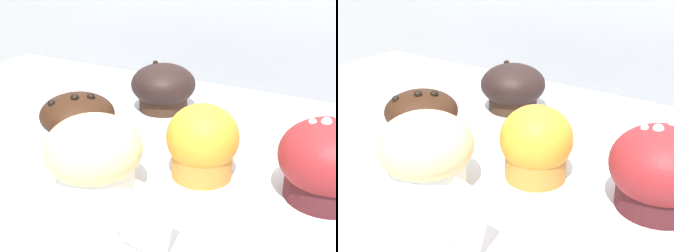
% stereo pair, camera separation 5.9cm
% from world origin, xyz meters
% --- Properties ---
extents(wall_back, '(3.20, 0.10, 1.80)m').
position_xyz_m(wall_back, '(0.00, 0.60, 0.90)').
color(wall_back, '#B2B7BC').
rests_on(wall_back, ground).
extents(muffin_front_center, '(0.11, 0.11, 0.08)m').
position_xyz_m(muffin_front_center, '(-0.05, 0.16, 0.97)').
color(muffin_front_center, '#352318').
rests_on(muffin_front_center, display_counter).
extents(muffin_back_left, '(0.11, 0.11, 0.10)m').
position_xyz_m(muffin_back_left, '(0.24, 0.01, 0.98)').
color(muffin_back_left, '#481A1E').
rests_on(muffin_back_left, display_counter).
extents(muffin_back_right, '(0.09, 0.09, 0.09)m').
position_xyz_m(muffin_back_right, '(0.10, -0.01, 0.98)').
color(muffin_back_right, '#C47E32').
rests_on(muffin_back_right, display_counter).
extents(muffin_front_left, '(0.10, 0.10, 0.08)m').
position_xyz_m(muffin_front_left, '(-0.09, -0.01, 0.97)').
color(muffin_front_left, '#483218').
rests_on(muffin_front_left, display_counter).
extents(muffin_front_right, '(0.11, 0.11, 0.09)m').
position_xyz_m(muffin_front_right, '(0.01, -0.10, 0.98)').
color(muffin_front_right, white).
rests_on(muffin_front_right, display_counter).
extents(price_card, '(0.06, 0.05, 0.06)m').
position_xyz_m(price_card, '(0.11, -0.17, 0.97)').
color(price_card, white).
rests_on(price_card, display_counter).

